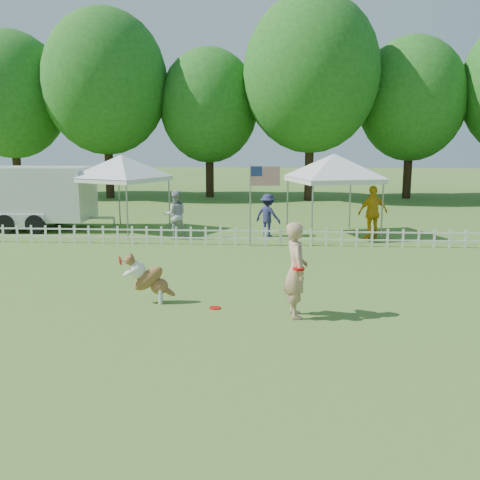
{
  "coord_description": "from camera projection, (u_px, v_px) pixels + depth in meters",
  "views": [
    {
      "loc": [
        1.06,
        -10.48,
        3.42
      ],
      "look_at": [
        0.24,
        2.0,
        1.1
      ],
      "focal_mm": 40.0,
      "sensor_mm": 36.0,
      "label": 1
    }
  ],
  "objects": [
    {
      "name": "ground",
      "position": [
        222.0,
        310.0,
        10.97
      ],
      "size": [
        120.0,
        120.0,
        0.0
      ],
      "primitive_type": "plane",
      "color": "#3A6B21",
      "rests_on": "ground"
    },
    {
      "name": "picket_fence",
      "position": [
        243.0,
        236.0,
        17.78
      ],
      "size": [
        22.0,
        0.08,
        0.6
      ],
      "primitive_type": null,
      "color": "white",
      "rests_on": "ground"
    },
    {
      "name": "frisbee_on_turf",
      "position": [
        215.0,
        308.0,
        11.09
      ],
      "size": [
        0.27,
        0.27,
        0.02
      ],
      "primitive_type": "cylinder",
      "rotation": [
        0.0,
        0.0,
        0.16
      ],
      "color": "red",
      "rests_on": "ground"
    },
    {
      "name": "tree_far_left",
      "position": [
        12.0,
        106.0,
        32.53
      ],
      "size": [
        6.6,
        6.6,
        11.0
      ],
      "primitive_type": null,
      "color": "#1E5418",
      "rests_on": "ground"
    },
    {
      "name": "spectator_a",
      "position": [
        175.0,
        215.0,
        18.89
      ],
      "size": [
        0.97,
        0.84,
        1.7
      ],
      "primitive_type": "imported",
      "rotation": [
        0.0,
        0.0,
        3.41
      ],
      "color": "#A5A6AB",
      "rests_on": "ground"
    },
    {
      "name": "dog",
      "position": [
        149.0,
        279.0,
        11.37
      ],
      "size": [
        1.08,
        0.49,
        1.08
      ],
      "primitive_type": null,
      "rotation": [
        0.0,
        0.0,
        0.14
      ],
      "color": "brown",
      "rests_on": "ground"
    },
    {
      "name": "tree_center_left",
      "position": [
        209.0,
        116.0,
        32.35
      ],
      "size": [
        6.0,
        6.0,
        9.8
      ],
      "primitive_type": null,
      "color": "#1E5418",
      "rests_on": "ground"
    },
    {
      "name": "canopy_tent_right",
      "position": [
        333.0,
        196.0,
        19.41
      ],
      "size": [
        3.53,
        3.53,
        2.91
      ],
      "primitive_type": null,
      "rotation": [
        0.0,
        0.0,
        0.31
      ],
      "color": "silver",
      "rests_on": "ground"
    },
    {
      "name": "handler",
      "position": [
        296.0,
        270.0,
        10.41
      ],
      "size": [
        0.56,
        0.75,
        1.89
      ],
      "primitive_type": "imported",
      "rotation": [
        0.0,
        0.0,
        1.73
      ],
      "color": "tan",
      "rests_on": "ground"
    },
    {
      "name": "tree_right",
      "position": [
        411.0,
        110.0,
        31.51
      ],
      "size": [
        6.2,
        6.2,
        10.4
      ],
      "primitive_type": null,
      "color": "#1E5418",
      "rests_on": "ground"
    },
    {
      "name": "cargo_trailer",
      "position": [
        32.0,
        197.0,
        20.93
      ],
      "size": [
        5.72,
        2.64,
        2.49
      ],
      "primitive_type": null,
      "rotation": [
        0.0,
        0.0,
        0.03
      ],
      "color": "silver",
      "rests_on": "ground"
    },
    {
      "name": "tree_center_right",
      "position": [
        311.0,
        89.0,
        30.23
      ],
      "size": [
        7.6,
        7.6,
        12.6
      ],
      "primitive_type": null,
      "color": "#1E5418",
      "rests_on": "ground"
    },
    {
      "name": "flag_pole",
      "position": [
        250.0,
        206.0,
        17.42
      ],
      "size": [
        1.03,
        0.25,
        2.67
      ],
      "primitive_type": null,
      "rotation": [
        0.0,
        0.0,
        0.14
      ],
      "color": "gray",
      "rests_on": "ground"
    },
    {
      "name": "spectator_c",
      "position": [
        373.0,
        213.0,
        18.71
      ],
      "size": [
        1.2,
        0.8,
        1.89
      ],
      "primitive_type": "imported",
      "rotation": [
        0.0,
        0.0,
        3.47
      ],
      "color": "gold",
      "rests_on": "ground"
    },
    {
      "name": "canopy_tent_left",
      "position": [
        123.0,
        194.0,
        20.4
      ],
      "size": [
        3.64,
        3.64,
        2.84
      ],
      "primitive_type": null,
      "rotation": [
        0.0,
        0.0,
        -0.43
      ],
      "color": "silver",
      "rests_on": "ground"
    },
    {
      "name": "tree_left",
      "position": [
        106.0,
        97.0,
        31.55
      ],
      "size": [
        7.4,
        7.4,
        12.0
      ],
      "primitive_type": null,
      "color": "#1E5418",
      "rests_on": "ground"
    },
    {
      "name": "spectator_b",
      "position": [
        268.0,
        215.0,
        19.36
      ],
      "size": [
        1.15,
        1.0,
        1.54
      ],
      "primitive_type": "imported",
      "rotation": [
        0.0,
        0.0,
        2.61
      ],
      "color": "#24264E",
      "rests_on": "ground"
    }
  ]
}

